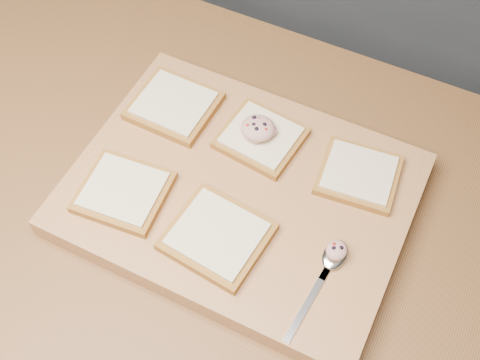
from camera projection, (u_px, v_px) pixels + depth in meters
The scene contains 10 objects.
island_counter at pixel (289, 344), 1.25m from camera, with size 2.00×0.80×0.90m.
cutting_board at pixel (240, 194), 0.90m from camera, with size 0.49×0.37×0.04m, color tan.
bread_far_left at pixel (174, 105), 0.96m from camera, with size 0.13×0.12×0.02m.
bread_far_center at pixel (261, 138), 0.92m from camera, with size 0.13×0.12×0.02m.
bread_far_right at pixel (359, 175), 0.89m from camera, with size 0.12×0.12×0.02m.
bread_near_left at pixel (124, 191), 0.87m from camera, with size 0.13×0.12×0.02m.
bread_near_center at pixel (217, 236), 0.83m from camera, with size 0.14×0.13×0.02m.
tuna_salad_dollop at pixel (258, 128), 0.91m from camera, with size 0.05×0.05×0.02m.
spoon at pixel (331, 262), 0.81m from camera, with size 0.04×0.17×0.01m.
spoon_salad at pixel (336, 250), 0.81m from camera, with size 0.03×0.03×0.02m.
Camera 1 is at (0.08, -0.39, 1.69)m, focal length 45.00 mm.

